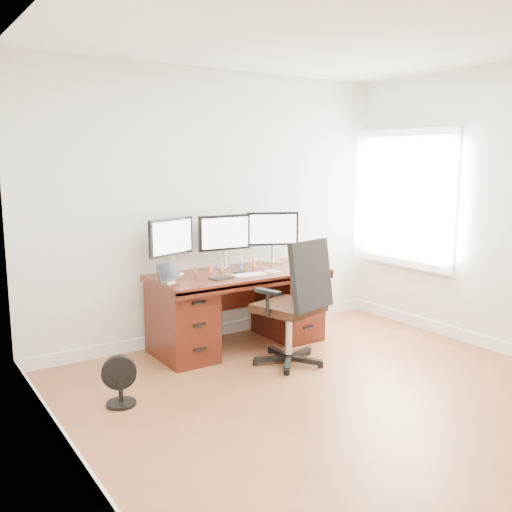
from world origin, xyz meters
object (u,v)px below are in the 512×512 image
desk (238,306)px  keyboard (250,275)px  office_chair (293,324)px  floor_fan (120,382)px  monitor_center (225,235)px

desk → keyboard: keyboard is taller
office_chair → floor_fan: (-1.60, 0.01, -0.19)m
floor_fan → keyboard: keyboard is taller
floor_fan → monitor_center: (1.46, 0.94, 0.90)m
office_chair → monitor_center: bearing=83.6°
office_chair → monitor_center: 1.20m
desk → floor_fan: size_ratio=4.45×
desk → monitor_center: bearing=90.0°
monitor_center → floor_fan: bearing=-142.3°
desk → floor_fan: (-1.46, -0.70, -0.22)m
office_chair → monitor_center: monitor_center is taller
floor_fan → keyboard: (1.45, 0.48, 0.57)m
desk → monitor_center: monitor_center is taller
keyboard → office_chair: bearing=-68.4°
office_chair → keyboard: bearing=92.0°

